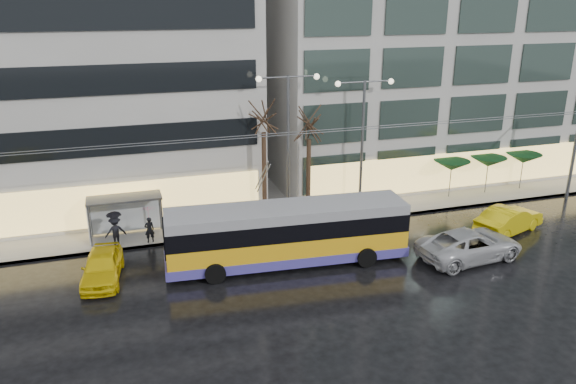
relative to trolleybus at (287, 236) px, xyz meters
name	(u,v)px	position (x,y,z in m)	size (l,w,h in m)	color
ground	(317,307)	(-0.03, -4.70, -1.60)	(140.00, 140.00, 0.00)	black
sidewalk	(274,201)	(1.97, 9.30, -1.52)	(80.00, 10.00, 0.15)	gray
kerb	(297,228)	(1.97, 4.35, -1.52)	(80.00, 0.10, 0.15)	slate
building_right	(462,9)	(18.97, 14.30, 11.05)	(32.00, 14.00, 25.00)	#A3A19C
trolleybus	(287,236)	(0.00, 0.00, 0.00)	(12.90, 5.39, 5.91)	gold
catenary	(287,169)	(0.97, 3.24, 2.65)	(42.24, 5.12, 7.00)	#595B60
bus_shelter	(118,208)	(-8.41, 5.99, 0.36)	(4.20, 1.60, 2.51)	#595B60
street_lamp_near	(288,128)	(1.97, 6.10, 4.39)	(3.96, 0.36, 9.03)	#595B60
street_lamp_far	(363,127)	(6.97, 6.10, 4.12)	(3.96, 0.36, 8.53)	#595B60
tree_a	(263,111)	(0.47, 6.30, 5.49)	(3.20, 3.20, 8.40)	black
tree_b	(309,118)	(3.47, 6.50, 4.80)	(3.20, 3.20, 7.70)	black
parasol_a	(452,165)	(13.97, 6.30, 0.85)	(2.50, 2.50, 2.65)	#595B60
parasol_b	(488,162)	(16.97, 6.30, 0.85)	(2.50, 2.50, 2.65)	#595B60
parasol_c	(524,158)	(19.97, 6.30, 0.85)	(2.50, 2.50, 2.65)	#595B60
taxi_a	(102,266)	(-9.43, 1.01, -0.83)	(1.82, 4.52, 1.54)	yellow
taxi_b	(509,220)	(14.05, 0.00, -0.79)	(1.72, 4.93, 1.63)	#D6BC0B
sedan_silver	(470,245)	(9.64, -2.44, -0.77)	(2.74, 5.94, 1.65)	#B1B1B6
pedestrian_a	(148,218)	(-6.82, 4.70, 0.03)	(1.08, 1.10, 2.19)	black
pedestrian_b	(209,219)	(-3.31, 4.93, -0.53)	(1.03, 0.89, 1.84)	black
pedestrian_c	(115,228)	(-8.68, 4.70, -0.33)	(1.25, 0.93, 2.11)	black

